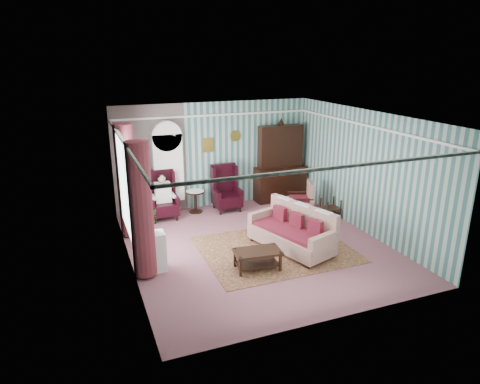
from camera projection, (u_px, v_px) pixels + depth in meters
name	position (u px, v px, depth m)	size (l,w,h in m)	color
floor	(257.00, 246.00, 9.59)	(6.00, 6.00, 0.00)	#8A5057
room_shell	(228.00, 160.00, 8.92)	(5.53, 6.02, 2.91)	#3B6C69
bookcase	(168.00, 173.00, 11.30)	(0.80, 0.28, 2.24)	silver
dresser_hutch	(281.00, 161.00, 12.30)	(1.50, 0.56, 2.36)	black
wingback_left	(163.00, 196.00, 11.02)	(0.76, 0.80, 1.25)	black
wingback_right	(227.00, 188.00, 11.63)	(0.76, 0.80, 1.25)	black
seated_woman	(163.00, 197.00, 11.03)	(0.44, 0.40, 1.18)	white
round_side_table	(195.00, 202.00, 11.57)	(0.50, 0.50, 0.60)	black
nest_table	(330.00, 208.00, 11.16)	(0.45, 0.38, 0.54)	black
plant_stand	(151.00, 252.00, 8.38)	(0.55, 0.35, 0.80)	white
rug	(275.00, 249.00, 9.43)	(3.20, 2.60, 0.01)	#451917
sofa	(291.00, 228.00, 9.29)	(1.96, 0.92, 1.01)	#BCAE92
floral_armchair	(300.00, 197.00, 11.44)	(0.72, 0.73, 0.91)	beige
coffee_table	(257.00, 260.00, 8.50)	(0.93, 0.52, 0.41)	black
potted_plant_a	(148.00, 225.00, 8.12)	(0.39, 0.33, 0.43)	#1A4816
potted_plant_b	(151.00, 220.00, 8.31)	(0.26, 0.21, 0.47)	#204C17
potted_plant_c	(147.00, 222.00, 8.28)	(0.23, 0.23, 0.40)	#19511A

